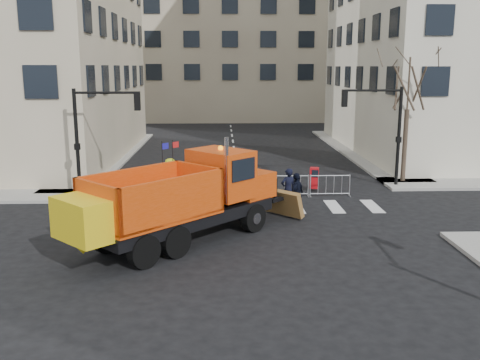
{
  "coord_description": "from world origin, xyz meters",
  "views": [
    {
      "loc": [
        -0.91,
        -18.55,
        6.43
      ],
      "look_at": [
        -0.22,
        2.5,
        1.94
      ],
      "focal_mm": 40.0,
      "sensor_mm": 36.0,
      "label": 1
    }
  ],
  "objects_px": {
    "worker": "(171,178)",
    "newspaper_box": "(314,178)",
    "cop_c": "(297,195)",
    "cop_b": "(245,197)",
    "plow_truck": "(179,197)",
    "cop_a": "(288,189)"
  },
  "relations": [
    {
      "from": "plow_truck",
      "to": "worker",
      "type": "height_order",
      "value": "plow_truck"
    },
    {
      "from": "cop_b",
      "to": "newspaper_box",
      "type": "xyz_separation_m",
      "value": [
        3.87,
        5.39,
        -0.33
      ]
    },
    {
      "from": "cop_c",
      "to": "worker",
      "type": "distance_m",
      "value": 6.4
    },
    {
      "from": "cop_a",
      "to": "worker",
      "type": "xyz_separation_m",
      "value": [
        -5.48,
        1.84,
        0.16
      ]
    },
    {
      "from": "worker",
      "to": "plow_truck",
      "type": "bearing_deg",
      "value": -110.39
    },
    {
      "from": "cop_c",
      "to": "worker",
      "type": "xyz_separation_m",
      "value": [
        -5.74,
        2.82,
        0.16
      ]
    },
    {
      "from": "cop_b",
      "to": "worker",
      "type": "height_order",
      "value": "worker"
    },
    {
      "from": "worker",
      "to": "cop_b",
      "type": "bearing_deg",
      "value": -73.51
    },
    {
      "from": "cop_b",
      "to": "worker",
      "type": "relative_size",
      "value": 1.06
    },
    {
      "from": "plow_truck",
      "to": "cop_c",
      "type": "bearing_deg",
      "value": -9.33
    },
    {
      "from": "cop_a",
      "to": "plow_truck",
      "type": "bearing_deg",
      "value": 24.48
    },
    {
      "from": "cop_b",
      "to": "cop_c",
      "type": "relative_size",
      "value": 1.07
    },
    {
      "from": "cop_a",
      "to": "worker",
      "type": "distance_m",
      "value": 5.79
    },
    {
      "from": "cop_a",
      "to": "cop_b",
      "type": "bearing_deg",
      "value": 18.59
    },
    {
      "from": "plow_truck",
      "to": "cop_a",
      "type": "bearing_deg",
      "value": -0.82
    },
    {
      "from": "cop_b",
      "to": "newspaper_box",
      "type": "bearing_deg",
      "value": -126.72
    },
    {
      "from": "cop_b",
      "to": "newspaper_box",
      "type": "distance_m",
      "value": 6.64
    },
    {
      "from": "cop_c",
      "to": "worker",
      "type": "bearing_deg",
      "value": -84.26
    },
    {
      "from": "cop_b",
      "to": "plow_truck",
      "type": "bearing_deg",
      "value": 47.4
    },
    {
      "from": "worker",
      "to": "newspaper_box",
      "type": "distance_m",
      "value": 7.59
    },
    {
      "from": "cop_a",
      "to": "worker",
      "type": "height_order",
      "value": "worker"
    },
    {
      "from": "cop_b",
      "to": "newspaper_box",
      "type": "relative_size",
      "value": 1.88
    }
  ]
}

